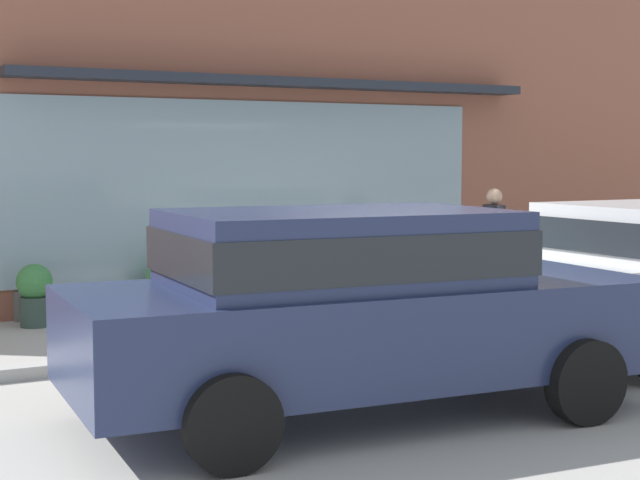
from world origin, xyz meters
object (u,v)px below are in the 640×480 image
at_px(potted_plant_window_center, 553,263).
at_px(potted_plant_low_front, 390,266).
at_px(potted_plant_window_left, 271,269).
at_px(potted_plant_by_entrance, 35,293).
at_px(potted_plant_corner_tall, 452,263).
at_px(potted_plant_near_hydrant, 336,277).
at_px(pedestrian_with_handbag, 494,239).
at_px(potted_plant_window_right, 172,281).
at_px(fire_hydrant, 446,279).
at_px(parked_car_navy, 354,300).

distance_m(potted_plant_window_center, potted_plant_low_front, 3.14).
height_order(potted_plant_window_center, potted_plant_window_left, potted_plant_window_left).
height_order(potted_plant_by_entrance, potted_plant_low_front, potted_plant_low_front).
bearing_deg(potted_plant_window_center, potted_plant_corner_tall, 177.69).
bearing_deg(potted_plant_near_hydrant, potted_plant_window_left, 168.12).
distance_m(pedestrian_with_handbag, potted_plant_window_center, 2.96).
height_order(potted_plant_by_entrance, potted_plant_window_right, potted_plant_window_right).
xyz_separation_m(potted_plant_window_center, potted_plant_near_hydrant, (-4.07, -0.21, 0.04)).
xyz_separation_m(potted_plant_by_entrance, potted_plant_near_hydrant, (4.07, -0.01, -0.06)).
relative_size(potted_plant_corner_tall, potted_plant_by_entrance, 0.98).
bearing_deg(potted_plant_corner_tall, fire_hydrant, -128.18).
relative_size(pedestrian_with_handbag, potted_plant_window_center, 2.44).
relative_size(fire_hydrant, parked_car_navy, 0.19).
bearing_deg(fire_hydrant, potted_plant_window_center, 26.77).
relative_size(potted_plant_window_left, potted_plant_near_hydrant, 1.43).
height_order(potted_plant_window_left, potted_plant_window_right, potted_plant_window_left).
bearing_deg(potted_plant_window_right, potted_plant_by_entrance, -177.52).
bearing_deg(potted_plant_window_center, fire_hydrant, -153.23).
distance_m(pedestrian_with_handbag, potted_plant_window_left, 3.01).
bearing_deg(potted_plant_window_left, potted_plant_low_front, -2.82).
relative_size(potted_plant_window_center, potted_plant_window_right, 0.80).
distance_m(potted_plant_window_center, potted_plant_corner_tall, 1.92).
xyz_separation_m(potted_plant_corner_tall, potted_plant_near_hydrant, (-2.16, -0.29, -0.05)).
bearing_deg(potted_plant_window_left, potted_plant_window_center, 0.21).
xyz_separation_m(potted_plant_low_front, potted_plant_near_hydrant, (-0.94, -0.10, -0.10)).
relative_size(parked_car_navy, potted_plant_window_left, 5.11).
bearing_deg(potted_plant_by_entrance, potted_plant_low_front, 1.00).
relative_size(potted_plant_window_left, potted_plant_by_entrance, 1.22).
xyz_separation_m(potted_plant_by_entrance, potted_plant_low_front, (5.01, 0.09, 0.04)).
xyz_separation_m(potted_plant_corner_tall, potted_plant_low_front, (-1.22, -0.19, 0.04)).
height_order(parked_car_navy, potted_plant_window_right, parked_car_navy).
relative_size(parked_car_navy, potted_plant_by_entrance, 6.23).
height_order(potted_plant_corner_tall, potted_plant_low_front, potted_plant_low_front).
relative_size(parked_car_navy, potted_plant_window_center, 7.17).
height_order(potted_plant_window_center, potted_plant_corner_tall, potted_plant_corner_tall).
relative_size(potted_plant_low_front, potted_plant_near_hydrant, 1.48).
xyz_separation_m(pedestrian_with_handbag, potted_plant_window_right, (-3.98, 1.45, -0.49)).
height_order(potted_plant_by_entrance, potted_plant_near_hydrant, potted_plant_by_entrance).
relative_size(potted_plant_window_left, potted_plant_low_front, 0.97).
xyz_separation_m(pedestrian_with_handbag, potted_plant_by_entrance, (-5.71, 1.37, -0.51)).
height_order(pedestrian_with_handbag, potted_plant_window_center, pedestrian_with_handbag).
xyz_separation_m(pedestrian_with_handbag, potted_plant_near_hydrant, (-1.64, 1.36, -0.56)).
xyz_separation_m(parked_car_navy, potted_plant_by_entrance, (-1.31, 5.22, -0.51)).
height_order(fire_hydrant, potted_plant_window_right, fire_hydrant).
xyz_separation_m(potted_plant_corner_tall, potted_plant_window_right, (-4.50, -0.20, 0.02)).
bearing_deg(potted_plant_low_front, potted_plant_by_entrance, -179.00).
relative_size(potted_plant_by_entrance, potted_plant_window_right, 0.93).
bearing_deg(fire_hydrant, parked_car_navy, -133.36).
distance_m(potted_plant_window_left, potted_plant_near_hydrant, 0.93).
height_order(potted_plant_window_center, potted_plant_low_front, potted_plant_low_front).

